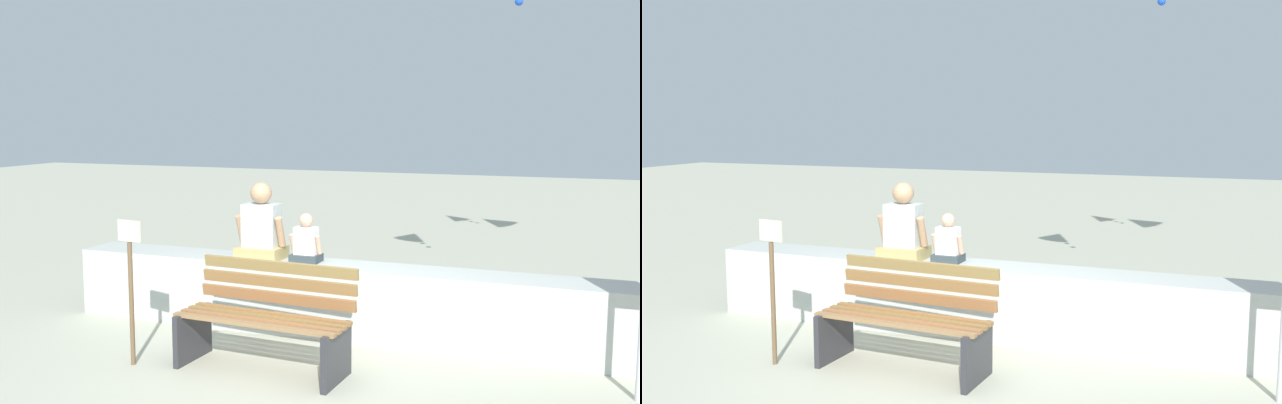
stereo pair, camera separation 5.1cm
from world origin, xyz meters
TOP-DOWN VIEW (x-y plane):
  - ground_plane at (0.00, 0.00)m, footprint 40.00×40.00m
  - seawall_ledge at (0.00, 1.22)m, footprint 6.05×0.51m
  - park_bench at (-0.47, 0.13)m, footprint 1.52×0.70m
  - person_adult at (-1.01, 1.21)m, footprint 0.50×0.37m
  - person_child at (-0.53, 1.21)m, footprint 0.32×0.23m
  - sign_post at (-1.57, -0.20)m, footprint 0.24×0.05m

SIDE VIEW (x-z plane):
  - ground_plane at x=0.00m, z-range 0.00..0.00m
  - seawall_ledge at x=0.00m, z-range 0.00..0.70m
  - park_bench at x=-0.47m, z-range -0.03..0.85m
  - sign_post at x=-1.57m, z-range 0.12..1.38m
  - person_child at x=-0.53m, z-range 0.65..1.13m
  - person_adult at x=-1.01m, z-range 0.62..1.39m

